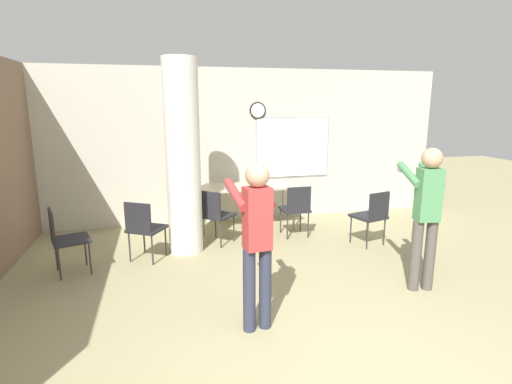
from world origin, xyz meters
The scene contains 11 objects.
wall_back centered at (0.02, 5.06, 1.40)m, with size 8.00×0.15×2.80m.
support_pillar centered at (-1.09, 3.55, 1.40)m, with size 0.50×0.50×2.80m.
folding_table centered at (0.04, 4.49, 0.71)m, with size 1.71×0.76×0.76m.
bottle_on_table centered at (0.19, 4.52, 0.86)m, with size 0.08×0.08×0.27m.
chair_near_pillar centered at (-1.68, 3.27, 0.51)m, with size 0.60×0.60×0.87m.
chair_by_left_wall centered at (-2.65, 3.06, 0.51)m, with size 0.55×0.55×0.87m.
chair_mid_room centered at (1.72, 3.10, 0.51)m, with size 0.54×0.54×0.87m.
chair_table_left centered at (-0.62, 3.73, 0.51)m, with size 0.62×0.62×0.87m.
chair_table_right centered at (0.73, 3.77, 0.51)m, with size 0.45×0.45×0.87m.
person_playing_front centered at (-0.57, 1.24, 0.97)m, with size 0.42×0.63×1.65m.
person_playing_side centered at (1.54, 1.61, 1.00)m, with size 0.45×0.69×1.69m.
Camera 1 is at (-1.42, -2.24, 2.16)m, focal length 28.00 mm.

